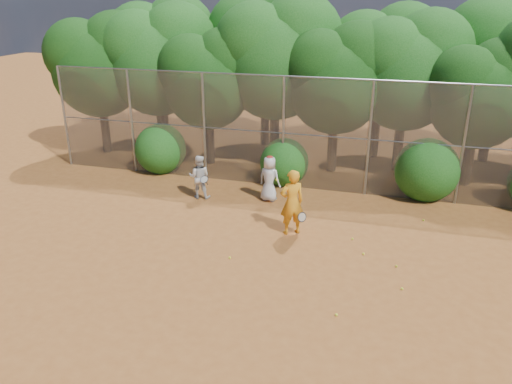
% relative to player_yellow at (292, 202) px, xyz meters
% --- Properties ---
extents(ground, '(80.00, 80.00, 0.00)m').
position_rel_player_yellow_xyz_m(ground, '(-0.15, -2.28, -0.99)').
color(ground, brown).
rests_on(ground, ground).
extents(fence_back, '(20.05, 0.09, 4.03)m').
position_rel_player_yellow_xyz_m(fence_back, '(-0.27, 3.72, 1.06)').
color(fence_back, gray).
rests_on(fence_back, ground).
extents(tree_0, '(4.38, 3.81, 6.00)m').
position_rel_player_yellow_xyz_m(tree_0, '(-9.59, 5.76, 2.94)').
color(tree_0, black).
rests_on(tree_0, ground).
extents(tree_1, '(4.64, 4.03, 6.35)m').
position_rel_player_yellow_xyz_m(tree_1, '(-7.09, 6.26, 3.17)').
color(tree_1, black).
rests_on(tree_1, ground).
extents(tree_2, '(3.99, 3.47, 5.47)m').
position_rel_player_yellow_xyz_m(tree_2, '(-4.60, 5.55, 2.59)').
color(tree_2, black).
rests_on(tree_2, ground).
extents(tree_3, '(4.89, 4.26, 6.70)m').
position_rel_player_yellow_xyz_m(tree_3, '(-2.08, 6.56, 3.41)').
color(tree_3, black).
rests_on(tree_3, ground).
extents(tree_4, '(4.19, 3.64, 5.73)m').
position_rel_player_yellow_xyz_m(tree_4, '(0.41, 5.96, 2.77)').
color(tree_4, black).
rests_on(tree_4, ground).
extents(tree_5, '(4.51, 3.92, 6.17)m').
position_rel_player_yellow_xyz_m(tree_5, '(2.91, 6.76, 3.06)').
color(tree_5, black).
rests_on(tree_5, ground).
extents(tree_6, '(3.86, 3.36, 5.29)m').
position_rel_player_yellow_xyz_m(tree_6, '(5.40, 5.75, 2.48)').
color(tree_6, black).
rests_on(tree_6, ground).
extents(tree_9, '(4.83, 4.20, 6.62)m').
position_rel_player_yellow_xyz_m(tree_9, '(-8.08, 8.56, 3.35)').
color(tree_9, black).
rests_on(tree_9, ground).
extents(tree_10, '(5.15, 4.48, 7.06)m').
position_rel_player_yellow_xyz_m(tree_10, '(-3.08, 8.76, 3.64)').
color(tree_10, black).
rests_on(tree_10, ground).
extents(tree_11, '(4.64, 4.03, 6.35)m').
position_rel_player_yellow_xyz_m(tree_11, '(1.91, 8.36, 3.17)').
color(tree_11, black).
rests_on(tree_11, ground).
extents(tree_12, '(5.02, 4.37, 6.88)m').
position_rel_player_yellow_xyz_m(tree_12, '(6.42, 8.96, 3.52)').
color(tree_12, black).
rests_on(tree_12, ground).
extents(bush_0, '(2.00, 2.00, 2.00)m').
position_rel_player_yellow_xyz_m(bush_0, '(-6.15, 4.02, 0.01)').
color(bush_0, '#164D13').
rests_on(bush_0, ground).
extents(bush_1, '(1.80, 1.80, 1.80)m').
position_rel_player_yellow_xyz_m(bush_1, '(-1.15, 4.02, -0.09)').
color(bush_1, '#164D13').
rests_on(bush_1, ground).
extents(bush_2, '(2.20, 2.20, 2.20)m').
position_rel_player_yellow_xyz_m(bush_2, '(3.85, 4.02, 0.11)').
color(bush_2, '#164D13').
rests_on(bush_2, ground).
extents(player_yellow, '(0.92, 0.79, 1.98)m').
position_rel_player_yellow_xyz_m(player_yellow, '(0.00, 0.00, 0.00)').
color(player_yellow, orange).
rests_on(player_yellow, ground).
extents(player_teen, '(0.87, 0.67, 1.60)m').
position_rel_player_yellow_xyz_m(player_teen, '(-1.26, 2.25, -0.19)').
color(player_teen, silver).
rests_on(player_teen, ground).
extents(player_white, '(0.87, 0.77, 1.52)m').
position_rel_player_yellow_xyz_m(player_white, '(-3.64, 1.84, -0.23)').
color(player_white, silver).
rests_on(player_white, ground).
extents(ball_0, '(0.07, 0.07, 0.07)m').
position_rel_player_yellow_xyz_m(ball_0, '(1.81, 0.05, -0.96)').
color(ball_0, yellow).
rests_on(ball_0, ground).
extents(ball_1, '(0.07, 0.07, 0.07)m').
position_rel_player_yellow_xyz_m(ball_1, '(2.19, -0.77, -0.96)').
color(ball_1, yellow).
rests_on(ball_1, ground).
extents(ball_2, '(0.07, 0.07, 0.07)m').
position_rel_player_yellow_xyz_m(ball_2, '(1.84, -3.74, -0.96)').
color(ball_2, yellow).
rests_on(ball_2, ground).
extents(ball_3, '(0.07, 0.07, 0.07)m').
position_rel_player_yellow_xyz_m(ball_3, '(3.22, -2.26, -0.96)').
color(ball_3, yellow).
rests_on(ball_3, ground).
extents(ball_4, '(0.07, 0.07, 0.07)m').
position_rel_player_yellow_xyz_m(ball_4, '(-1.25, -1.97, -0.96)').
color(ball_4, yellow).
rests_on(ball_4, ground).
extents(ball_5, '(0.07, 0.07, 0.07)m').
position_rel_player_yellow_xyz_m(ball_5, '(3.81, 1.94, -0.96)').
color(ball_5, yellow).
rests_on(ball_5, ground).
extents(ball_6, '(0.07, 0.07, 0.07)m').
position_rel_player_yellow_xyz_m(ball_6, '(3.07, -1.20, -0.96)').
color(ball_6, yellow).
rests_on(ball_6, ground).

